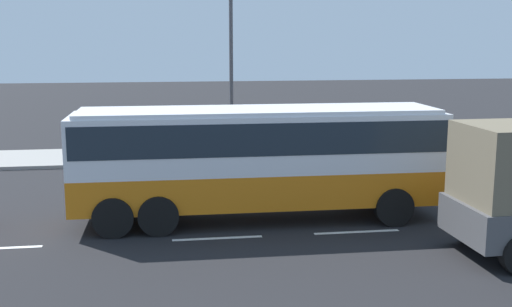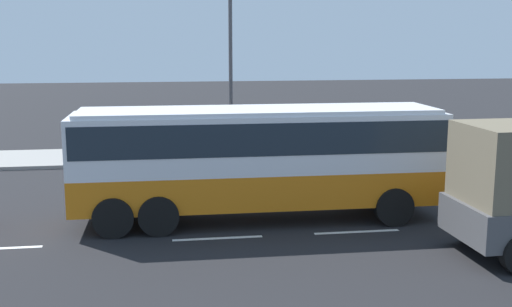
{
  "view_description": "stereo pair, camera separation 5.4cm",
  "coord_description": "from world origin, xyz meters",
  "px_view_note": "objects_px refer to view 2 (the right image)",
  "views": [
    {
      "loc": [
        -3.14,
        -18.14,
        5.26
      ],
      "look_at": [
        -0.48,
        -0.08,
        1.92
      ],
      "focal_mm": 44.39,
      "sensor_mm": 36.0,
      "label": 1
    },
    {
      "loc": [
        -3.19,
        -18.13,
        5.26
      ],
      "look_at": [
        -0.48,
        -0.08,
        1.92
      ],
      "focal_mm": 44.39,
      "sensor_mm": 36.0,
      "label": 2
    }
  ],
  "objects_px": {
    "coach_bus": "(259,151)",
    "pedestrian_near_curb": "(134,132)",
    "pedestrian_at_crossing": "(318,134)",
    "street_lamp": "(235,62)"
  },
  "relations": [
    {
      "from": "pedestrian_near_curb",
      "to": "street_lamp",
      "type": "distance_m",
      "value": 5.75
    },
    {
      "from": "pedestrian_near_curb",
      "to": "pedestrian_at_crossing",
      "type": "relative_size",
      "value": 0.97
    },
    {
      "from": "pedestrian_near_curb",
      "to": "street_lamp",
      "type": "relative_size",
      "value": 0.23
    },
    {
      "from": "coach_bus",
      "to": "pedestrian_near_curb",
      "type": "relative_size",
      "value": 6.35
    },
    {
      "from": "pedestrian_near_curb",
      "to": "pedestrian_at_crossing",
      "type": "xyz_separation_m",
      "value": [
        7.98,
        -1.89,
        0.04
      ]
    },
    {
      "from": "coach_bus",
      "to": "pedestrian_at_crossing",
      "type": "relative_size",
      "value": 6.13
    },
    {
      "from": "pedestrian_at_crossing",
      "to": "pedestrian_near_curb",
      "type": "bearing_deg",
      "value": -132.25
    },
    {
      "from": "pedestrian_near_curb",
      "to": "pedestrian_at_crossing",
      "type": "bearing_deg",
      "value": 6.98
    },
    {
      "from": "pedestrian_at_crossing",
      "to": "street_lamp",
      "type": "height_order",
      "value": "street_lamp"
    },
    {
      "from": "coach_bus",
      "to": "pedestrian_at_crossing",
      "type": "bearing_deg",
      "value": 66.06
    }
  ]
}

